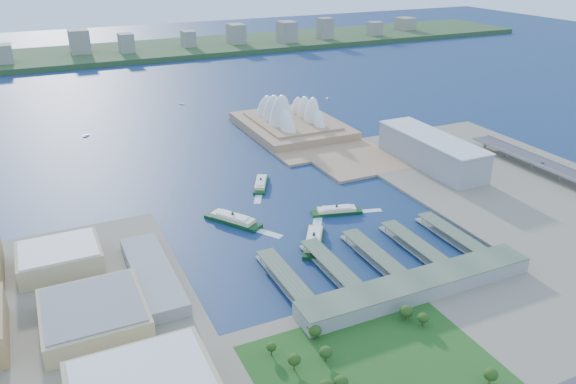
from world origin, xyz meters
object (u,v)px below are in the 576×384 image
ferry_b (261,182)px  ferry_c (314,238)px  ferry_a (233,217)px  ferry_d (337,209)px  car_c (543,163)px  opera_house (292,109)px  toaster_building (431,151)px

ferry_b → ferry_c: ferry_c is taller
ferry_a → ferry_d: ferry_a is taller
ferry_a → car_c: bearing=-39.2°
opera_house → toaster_building: bearing=-65.8°
toaster_building → ferry_b: 210.60m
toaster_building → ferry_c: size_ratio=2.59×
ferry_c → car_c: car_c is taller
ferry_a → ferry_b: bearing=17.2°
ferry_c → ferry_d: size_ratio=1.18×
ferry_c → car_c: bearing=-142.1°
ferry_c → car_c: (315.49, 32.31, 9.79)m
ferry_b → ferry_d: ferry_d is taller
opera_house → car_c: opera_house is taller
toaster_building → car_c: size_ratio=37.23×
toaster_building → ferry_c: (-214.49, -108.85, -14.83)m
ferry_a → opera_house: bearing=20.2°
opera_house → car_c: (191.00, -276.55, -16.55)m
ferry_a → ferry_d: bearing=-47.1°
car_c → ferry_a: bearing=-5.9°
car_c → ferry_b: bearing=-19.6°
ferry_b → car_c: size_ratio=12.16×
opera_house → ferry_a: 297.69m
opera_house → car_c: 336.50m
opera_house → ferry_b: size_ratio=3.56×
ferry_a → ferry_c: 87.53m
ferry_b → ferry_c: bearing=-65.4°
ferry_c → ferry_b: bearing=-60.8°
ferry_d → toaster_building: bearing=-54.2°
ferry_c → car_c: size_ratio=14.40×
ferry_a → ferry_d: size_ratio=1.18×
toaster_building → ferry_b: bearing=170.9°
toaster_building → car_c: 126.83m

